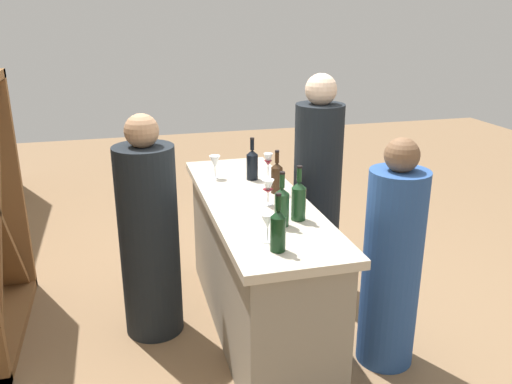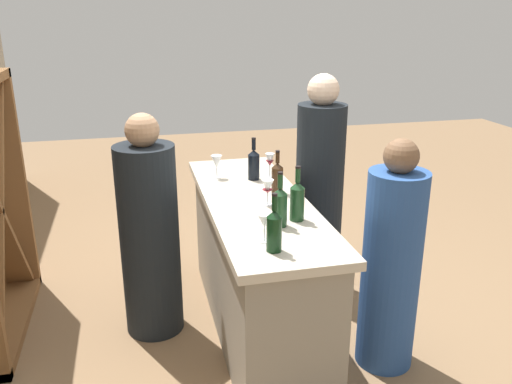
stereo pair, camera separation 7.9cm
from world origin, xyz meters
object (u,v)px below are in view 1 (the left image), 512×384
Objects in this scene: person_left_guest at (392,265)px; wine_glass_far_left at (215,162)px; wine_bottle_leftmost_dark_green at (278,229)px; wine_glass_near_left at (268,161)px; wine_bottle_center_olive_green at (299,199)px; person_center_guest at (317,193)px; wine_glass_near_center at (268,188)px; wine_bottle_second_left_olive_green at (282,206)px; wine_glass_near_right at (268,222)px; person_right_guest at (149,237)px; wine_bottle_rightmost_near_black at (252,164)px; wine_bottle_second_right_amber_brown at (277,177)px.

wine_glass_far_left is at bearing -56.12° from person_left_guest.
wine_bottle_leftmost_dark_green is 1.85× the size of wine_glass_far_left.
wine_glass_near_left is (1.17, -0.29, 0.01)m from wine_bottle_leftmost_dark_green.
person_center_guest reaches higher than wine_bottle_center_olive_green.
person_center_guest is (0.98, 0.09, 0.12)m from person_left_guest.
wine_glass_near_center is (0.27, 0.10, -0.01)m from wine_bottle_center_olive_green.
wine_bottle_leftmost_dark_green is at bearing 147.44° from wine_bottle_center_olive_green.
person_center_guest is at bearing -31.99° from wine_bottle_second_left_olive_green.
person_center_guest is (1.07, -0.69, -0.27)m from wine_glass_near_right.
wine_glass_near_left is 0.98m from person_right_guest.
wine_bottle_leftmost_dark_green is at bearing 10.30° from person_left_guest.
wine_glass_near_right is 1.02m from person_right_guest.
wine_bottle_center_olive_green is 1.06× the size of wine_bottle_rightmost_near_black.
wine_glass_near_left reaches higher than wine_glass_near_center.
wine_bottle_rightmost_near_black is 1.05m from wine_glass_near_right.
person_center_guest reaches higher than wine_bottle_second_left_olive_green.
wine_bottle_leftmost_dark_green reaches higher than wine_glass_far_left.
wine_bottle_leftmost_dark_green is 1.39m from person_center_guest.
wine_glass_near_center is 0.65m from wine_glass_far_left.
wine_bottle_second_left_olive_green is 0.99m from person_right_guest.
person_left_guest is at bearing -106.01° from wine_bottle_center_olive_green.
wine_bottle_rightmost_near_black is 0.18× the size of person_center_guest.
wine_glass_near_right is at bearing -176.93° from wine_glass_far_left.
wine_bottle_center_olive_green is 0.81m from wine_glass_near_left.
wine_bottle_rightmost_near_black is (0.85, -0.05, -0.00)m from wine_bottle_second_left_olive_green.
wine_bottle_center_olive_green is at bearing -25.20° from person_right_guest.
wine_glass_near_left is 1.16× the size of wine_glass_near_right.
person_left_guest is at bearing -18.88° from person_right_guest.
person_center_guest is 1.28m from person_right_guest.
wine_bottle_leftmost_dark_green is at bearing 163.50° from wine_bottle_second_right_amber_brown.
wine_bottle_center_olive_green is (0.06, -0.12, 0.00)m from wine_bottle_second_left_olive_green.
person_center_guest is (0.56, -0.54, -0.27)m from wine_glass_near_center.
wine_bottle_center_olive_green is at bearing -32.56° from wine_bottle_leftmost_dark_green.
wine_bottle_center_olive_green is 0.48m from wine_bottle_second_right_amber_brown.
person_right_guest is (0.78, 0.56, -0.36)m from wine_glass_near_right.
wine_glass_near_center reaches higher than wine_glass_near_right.
person_right_guest is at bearing 69.49° from wine_glass_near_center.
wine_bottle_leftmost_dark_green is 1.13m from person_right_guest.
wine_bottle_center_olive_green is at bearing 176.11° from wine_glass_near_left.
wine_bottle_rightmost_near_black is 0.52m from wine_glass_near_center.
person_right_guest is (-0.29, 1.25, -0.09)m from person_center_guest.
wine_glass_far_left is at bearing 68.51° from wine_bottle_rightmost_near_black.
wine_glass_near_center is at bearing 176.14° from wine_bottle_rightmost_near_black.
wine_bottle_second_left_olive_green is at bearing -13.02° from person_left_guest.
person_left_guest is at bearing -74.57° from wine_bottle_leftmost_dark_green.
wine_bottle_center_olive_green is 0.98m from person_center_guest.
wine_bottle_second_left_olive_green reaches higher than wine_glass_near_left.
wine_glass_near_left is at bearing -11.23° from wine_bottle_second_left_olive_green.
wine_bottle_second_left_olive_green is at bearing 176.95° from wine_glass_near_center.
wine_bottle_leftmost_dark_green is at bearing -171.33° from wine_glass_near_right.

